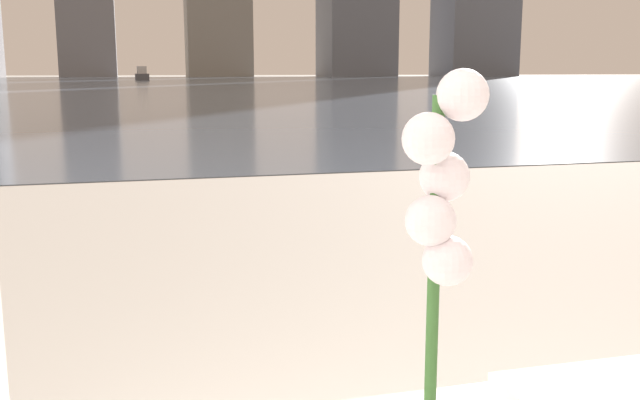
# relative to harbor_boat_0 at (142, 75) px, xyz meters

# --- Properties ---
(harbor_water) EXTENTS (180.00, 110.00, 0.01)m
(harbor_water) POSITION_rel_harbor_boat_0_xyz_m (-0.92, -16.77, -0.51)
(harbor_water) COLOR slate
(harbor_water) RESTS_ON ground_plane
(harbor_boat_0) EXTENTS (1.40, 3.86, 1.44)m
(harbor_boat_0) POSITION_rel_harbor_boat_0_xyz_m (0.00, 0.00, 0.00)
(harbor_boat_0) COLOR #4C4C51
(harbor_boat_0) RESTS_ON harbor_water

